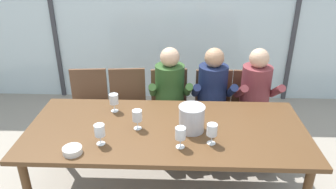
% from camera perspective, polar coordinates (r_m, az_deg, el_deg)
% --- Properties ---
extents(ground, '(14.00, 14.00, 0.00)m').
position_cam_1_polar(ground, '(4.06, 0.34, -7.58)').
color(ground, '#9E9384').
extents(window_glass_panel, '(7.60, 0.03, 2.60)m').
position_cam_1_polar(window_glass_panel, '(4.69, 0.87, 14.23)').
color(window_glass_panel, silver).
rests_on(window_glass_panel, ground).
extents(window_mullion_left, '(0.06, 0.06, 2.60)m').
position_cam_1_polar(window_mullion_left, '(5.01, -19.71, 13.53)').
color(window_mullion_left, '#38383D').
rests_on(window_mullion_left, ground).
extents(window_mullion_right, '(0.06, 0.06, 2.60)m').
position_cam_1_polar(window_mullion_right, '(4.94, 21.70, 13.07)').
color(window_mullion_right, '#38383D').
rests_on(window_mullion_right, ground).
extents(hillside_vineyard, '(13.60, 2.40, 1.68)m').
position_cam_1_polar(hillside_vineyard, '(8.43, 1.47, 16.14)').
color(hillside_vineyard, '#386633').
rests_on(hillside_vineyard, ground).
extents(dining_table, '(2.40, 1.05, 0.75)m').
position_cam_1_polar(dining_table, '(2.85, -0.26, -6.97)').
color(dining_table, brown).
rests_on(dining_table, ground).
extents(chair_near_curtain, '(0.48, 0.48, 0.88)m').
position_cam_1_polar(chair_near_curtain, '(3.89, -13.71, -1.24)').
color(chair_near_curtain, brown).
rests_on(chair_near_curtain, ground).
extents(chair_left_of_center, '(0.48, 0.48, 0.88)m').
position_cam_1_polar(chair_left_of_center, '(3.82, -7.10, -1.19)').
color(chair_left_of_center, brown).
rests_on(chair_left_of_center, ground).
extents(chair_center, '(0.49, 0.49, 0.88)m').
position_cam_1_polar(chair_center, '(3.77, 0.30, -1.33)').
color(chair_center, brown).
rests_on(chair_center, ground).
extents(chair_right_of_center, '(0.45, 0.45, 0.88)m').
position_cam_1_polar(chair_right_of_center, '(3.79, 8.04, -1.48)').
color(chair_right_of_center, brown).
rests_on(chair_right_of_center, ground).
extents(chair_near_window_right, '(0.48, 0.48, 0.88)m').
position_cam_1_polar(chair_near_window_right, '(3.85, 14.19, -1.60)').
color(chair_near_window_right, brown).
rests_on(chair_near_window_right, ground).
extents(person_olive_shirt, '(0.48, 0.62, 1.20)m').
position_cam_1_polar(person_olive_shirt, '(3.55, 0.41, -0.08)').
color(person_olive_shirt, '#2D5123').
rests_on(person_olive_shirt, ground).
extents(person_navy_polo, '(0.47, 0.62, 1.20)m').
position_cam_1_polar(person_navy_polo, '(3.56, 7.89, -0.20)').
color(person_navy_polo, '#192347').
rests_on(person_navy_polo, ground).
extents(person_maroon_top, '(0.48, 0.62, 1.20)m').
position_cam_1_polar(person_maroon_top, '(3.64, 15.30, -0.31)').
color(person_maroon_top, brown).
rests_on(person_maroon_top, ground).
extents(ice_bucket_primary, '(0.22, 0.22, 0.23)m').
position_cam_1_polar(ice_bucket_primary, '(2.73, 4.18, -4.16)').
color(ice_bucket_primary, '#B7B7BC').
rests_on(ice_bucket_primary, dining_table).
extents(tasting_bowl, '(0.15, 0.15, 0.05)m').
position_cam_1_polar(tasting_bowl, '(2.59, -16.45, -9.40)').
color(tasting_bowl, silver).
rests_on(tasting_bowl, dining_table).
extents(wine_glass_by_left_taster, '(0.08, 0.08, 0.17)m').
position_cam_1_polar(wine_glass_by_left_taster, '(2.57, 7.73, -6.31)').
color(wine_glass_by_left_taster, silver).
rests_on(wine_glass_by_left_taster, dining_table).
extents(wine_glass_near_bucket, '(0.08, 0.08, 0.17)m').
position_cam_1_polar(wine_glass_near_bucket, '(2.60, -11.92, -6.32)').
color(wine_glass_near_bucket, silver).
rests_on(wine_glass_near_bucket, dining_table).
extents(wine_glass_center_pour, '(0.08, 0.08, 0.17)m').
position_cam_1_polar(wine_glass_center_pour, '(2.76, -5.44, -3.85)').
color(wine_glass_center_pour, silver).
rests_on(wine_glass_center_pour, dining_table).
extents(wine_glass_by_right_taster, '(0.08, 0.08, 0.17)m').
position_cam_1_polar(wine_glass_by_right_taster, '(3.06, -9.49, -0.93)').
color(wine_glass_by_right_taster, silver).
rests_on(wine_glass_by_right_taster, dining_table).
extents(wine_glass_spare_empty, '(0.08, 0.08, 0.17)m').
position_cam_1_polar(wine_glass_spare_empty, '(2.51, 2.20, -6.98)').
color(wine_glass_spare_empty, silver).
rests_on(wine_glass_spare_empty, dining_table).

